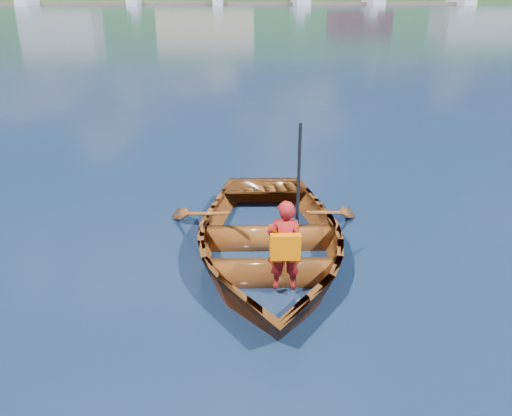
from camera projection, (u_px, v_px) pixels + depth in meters
name	position (u px, v px, depth m)	size (l,w,h in m)	color
ground	(356.00, 237.00, 7.31)	(600.00, 600.00, 0.00)	#112441
rowboat	(268.00, 239.00, 6.64)	(3.22, 4.35, 0.87)	maroon
child_paddler	(285.00, 245.00, 5.67)	(0.42, 0.35, 1.93)	maroon
dock	(181.00, 4.00, 141.76)	(159.96, 13.36, 0.80)	brown
marina_yachts	(245.00, 0.00, 138.40)	(142.25, 13.42, 4.23)	silver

